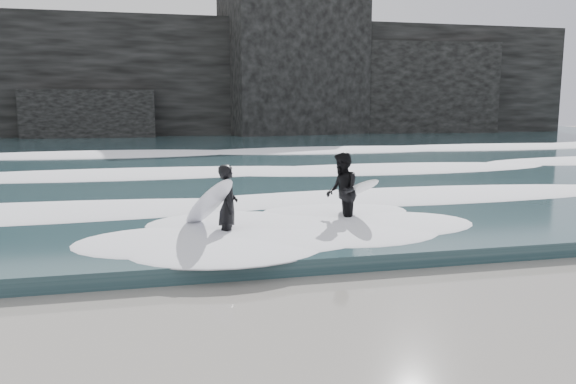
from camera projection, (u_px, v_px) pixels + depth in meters
name	position (u px, v px, depth m)	size (l,w,h in m)	color
ground	(419.00, 349.00, 6.59)	(120.00, 120.00, 0.00)	#896E5A
sea	(206.00, 149.00, 34.47)	(90.00, 52.00, 0.30)	#253E43
headland	(188.00, 80.00, 50.08)	(70.00, 9.00, 10.00)	black
foam_near	(269.00, 196.00, 15.19)	(60.00, 3.20, 0.20)	white
foam_mid	(234.00, 167.00, 21.92)	(60.00, 4.00, 0.24)	white
foam_far	(212.00, 149.00, 30.57)	(60.00, 4.80, 0.30)	white
surfer_left	(222.00, 205.00, 11.34)	(1.23, 2.06, 1.66)	black
surfer_right	(343.00, 192.00, 12.64)	(1.12, 1.90, 1.80)	black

